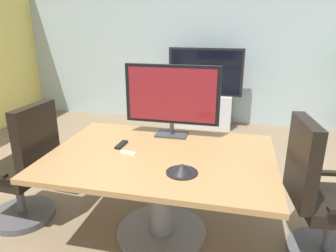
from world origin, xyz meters
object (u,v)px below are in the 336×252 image
(conference_table, at_px, (161,176))
(office_chair_left, at_px, (25,174))
(wall_display_unit, at_px, (204,101))
(tv_monitor, at_px, (172,97))
(office_chair_right, at_px, (321,204))
(remote_control, at_px, (121,145))
(conference_phone, at_px, (182,169))

(conference_table, relative_size, office_chair_left, 1.60)
(conference_table, height_order, office_chair_left, office_chair_left)
(office_chair_left, distance_m, wall_display_unit, 3.21)
(wall_display_unit, bearing_deg, conference_table, -90.34)
(tv_monitor, distance_m, wall_display_unit, 2.54)
(office_chair_right, bearing_deg, remote_control, 79.29)
(conference_table, distance_m, office_chair_right, 1.20)
(conference_table, bearing_deg, wall_display_unit, 89.66)
(conference_table, bearing_deg, office_chair_left, -176.24)
(conference_table, height_order, tv_monitor, tv_monitor)
(conference_table, relative_size, remote_control, 10.27)
(wall_display_unit, xyz_separation_m, remote_control, (-0.38, -2.80, 0.30))
(conference_phone, bearing_deg, conference_table, 128.79)
(conference_table, relative_size, office_chair_right, 1.60)
(conference_table, xyz_separation_m, tv_monitor, (-0.01, 0.44, 0.55))
(office_chair_right, bearing_deg, conference_phone, 98.27)
(remote_control, bearing_deg, conference_phone, -28.97)
(office_chair_left, bearing_deg, conference_table, 97.55)
(office_chair_left, height_order, wall_display_unit, wall_display_unit)
(office_chair_left, xyz_separation_m, office_chair_right, (2.40, 0.08, 0.00))
(office_chair_right, xyz_separation_m, wall_display_unit, (-1.18, 2.89, -0.01))
(office_chair_right, height_order, remote_control, office_chair_right)
(office_chair_left, bearing_deg, wall_display_unit, 161.54)
(office_chair_right, height_order, conference_phone, office_chair_right)
(wall_display_unit, bearing_deg, remote_control, -97.75)
(tv_monitor, bearing_deg, remote_control, -135.86)
(conference_table, xyz_separation_m, office_chair_right, (1.20, 0.00, -0.09))
(office_chair_right, bearing_deg, conference_table, 82.80)
(conference_table, distance_m, conference_phone, 0.41)
(tv_monitor, bearing_deg, office_chair_left, -156.43)
(conference_table, bearing_deg, conference_phone, -51.21)
(conference_table, distance_m, remote_control, 0.43)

